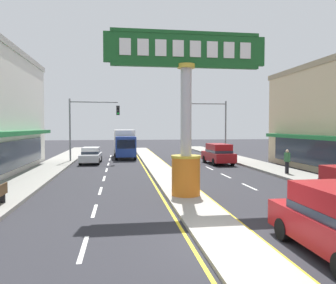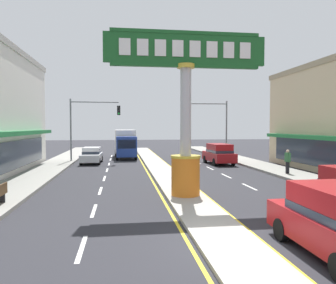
{
  "view_description": "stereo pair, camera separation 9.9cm",
  "coord_description": "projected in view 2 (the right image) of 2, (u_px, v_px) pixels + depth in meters",
  "views": [
    {
      "loc": [
        -3.21,
        -9.34,
        3.5
      ],
      "look_at": [
        -0.4,
        10.09,
        2.6
      ],
      "focal_mm": 35.98,
      "sensor_mm": 36.0,
      "label": 1
    },
    {
      "loc": [
        -3.11,
        -9.36,
        3.5
      ],
      "look_at": [
        -0.4,
        10.09,
        2.6
      ],
      "focal_mm": 35.98,
      "sensor_mm": 36.0,
      "label": 2
    }
  ],
  "objects": [
    {
      "name": "district_sign",
      "position": [
        186.0,
        114.0,
        16.32
      ],
      "size": [
        7.86,
        1.46,
        7.94
      ],
      "color": "orange",
      "rests_on": "median_strip"
    },
    {
      "name": "ground_plane",
      "position": [
        229.0,
        246.0,
        9.85
      ],
      "size": [
        160.0,
        160.0,
        0.0
      ],
      "primitive_type": "plane",
      "color": "#28282D"
    },
    {
      "name": "median_strip",
      "position": [
        160.0,
        168.0,
        27.65
      ],
      "size": [
        1.92,
        52.0,
        0.14
      ],
      "primitive_type": "cube",
      "color": "#A39E93",
      "rests_on": "ground"
    },
    {
      "name": "sidewalk_left",
      "position": [
        40.0,
        174.0,
        24.44
      ],
      "size": [
        2.82,
        60.0,
        0.18
      ],
      "primitive_type": "cube",
      "color": "gray",
      "rests_on": "ground"
    },
    {
      "name": "pedestrian_near_kerb",
      "position": [
        288.0,
        160.0,
        23.79
      ],
      "size": [
        0.3,
        0.44,
        1.69
      ],
      "color": "black",
      "rests_on": "sidewalk_right"
    },
    {
      "name": "suv_near_right_lane",
      "position": [
        219.0,
        154.0,
        31.33
      ],
      "size": [
        2.13,
        4.69,
        1.9
      ],
      "color": "maroon",
      "rests_on": "ground"
    },
    {
      "name": "sidewalk_right",
      "position": [
        274.0,
        169.0,
        26.91
      ],
      "size": [
        2.82,
        60.0,
        0.18
      ],
      "primitive_type": "cube",
      "color": "gray",
      "rests_on": "ground"
    },
    {
      "name": "traffic_light_left_side",
      "position": [
        89.0,
        119.0,
        32.76
      ],
      "size": [
        4.86,
        0.46,
        6.2
      ],
      "color": "slate",
      "rests_on": "ground"
    },
    {
      "name": "traffic_light_right_side",
      "position": [
        210.0,
        120.0,
        35.31
      ],
      "size": [
        4.86,
        0.46,
        6.2
      ],
      "color": "slate",
      "rests_on": "ground"
    },
    {
      "name": "box_truck_far_right_lane",
      "position": [
        125.0,
        143.0,
        37.73
      ],
      "size": [
        2.4,
        6.96,
        3.12
      ],
      "color": "navy",
      "rests_on": "ground"
    },
    {
      "name": "lane_markings",
      "position": [
        162.0,
        171.0,
        26.32
      ],
      "size": [
        8.66,
        52.0,
        0.01
      ],
      "color": "silver",
      "rests_on": "ground"
    },
    {
      "name": "sedan_mid_left_lane",
      "position": [
        92.0,
        155.0,
        32.01
      ],
      "size": [
        1.93,
        4.35,
        1.53
      ],
      "color": "silver",
      "rests_on": "ground"
    }
  ]
}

